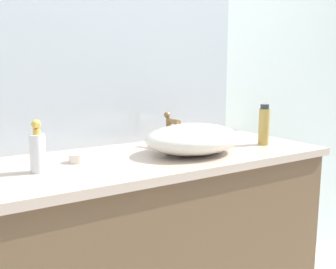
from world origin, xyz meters
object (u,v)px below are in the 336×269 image
object	(u,v)px
sink_basin	(193,139)
lotion_bottle	(264,125)
candle_jar	(77,158)
soap_dispenser	(38,150)

from	to	relation	value
sink_basin	lotion_bottle	distance (m)	0.38
candle_jar	sink_basin	bearing A→B (deg)	-13.03
soap_dispenser	lotion_bottle	xyz separation A→B (m)	(0.98, -0.05, 0.01)
sink_basin	lotion_bottle	xyz separation A→B (m)	(0.38, -0.01, 0.03)
sink_basin	candle_jar	xyz separation A→B (m)	(-0.44, 0.10, -0.04)
sink_basin	candle_jar	world-z (taller)	sink_basin
soap_dispenser	lotion_bottle	world-z (taller)	lotion_bottle
sink_basin	candle_jar	size ratio (longest dim) A/B	6.50
sink_basin	lotion_bottle	size ratio (longest dim) A/B	2.21
soap_dispenser	candle_jar	world-z (taller)	soap_dispenser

